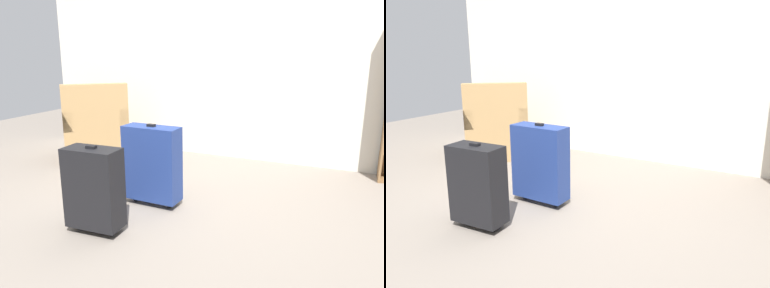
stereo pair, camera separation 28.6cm
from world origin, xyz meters
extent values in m
plane|color=slate|center=(0.00, 0.00, 0.00)|extent=(9.65, 9.65, 0.00)
cube|color=beige|center=(0.00, 1.73, 1.30)|extent=(5.51, 0.10, 2.60)
cube|color=#9E7A4C|center=(-1.70, 1.01, 0.20)|extent=(0.99, 0.99, 0.40)
cube|color=tan|center=(-1.70, 1.01, 0.44)|extent=(0.76, 0.77, 0.08)
cube|color=#9E7A4C|center=(-1.50, 0.80, 0.65)|extent=(0.59, 0.57, 0.50)
cube|color=#9E7A4C|center=(-1.48, 1.21, 0.51)|extent=(0.55, 0.58, 0.22)
cube|color=#9E7A4C|center=(-1.92, 0.80, 0.51)|extent=(0.55, 0.58, 0.22)
cylinder|color=#1959A5|center=(-1.13, 0.98, 0.05)|extent=(0.08, 0.08, 0.10)
torus|color=#1959A5|center=(-1.08, 0.98, 0.05)|extent=(0.06, 0.01, 0.06)
cube|color=black|center=(-0.50, -0.52, 0.33)|extent=(0.40, 0.21, 0.56)
cube|color=black|center=(-0.50, -0.52, 0.62)|extent=(0.07, 0.04, 0.02)
cylinder|color=black|center=(-0.64, -0.53, 0.03)|extent=(0.05, 0.05, 0.05)
cylinder|color=black|center=(-0.37, -0.51, 0.03)|extent=(0.05, 0.05, 0.05)
cube|color=navy|center=(-0.38, 0.07, 0.36)|extent=(0.47, 0.20, 0.61)
cube|color=black|center=(-0.38, 0.07, 0.67)|extent=(0.07, 0.04, 0.02)
cylinder|color=black|center=(-0.55, 0.08, 0.03)|extent=(0.05, 0.05, 0.05)
cylinder|color=black|center=(-0.22, 0.07, 0.03)|extent=(0.05, 0.05, 0.05)
camera|label=1|loc=(1.09, -2.44, 1.26)|focal=34.71mm
camera|label=2|loc=(1.35, -2.31, 1.26)|focal=34.71mm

